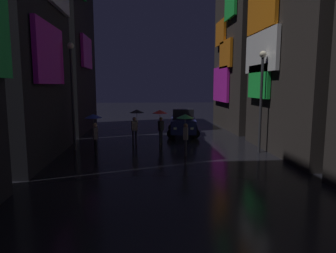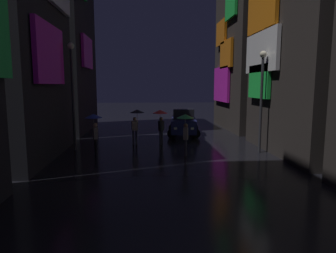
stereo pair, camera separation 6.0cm
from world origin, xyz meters
name	(u,v)px [view 2 (the right image)]	position (x,y,z in m)	size (l,w,h in m)	color
building_right_mid	(313,31)	(7.46, 12.84, 6.31)	(4.25, 7.64, 12.59)	#2D2826
building_right_far	(250,54)	(7.47, 21.89, 6.09)	(4.25, 7.78, 12.17)	#2D2826
pedestrian_foreground_left_red	(160,117)	(-0.17, 15.52, 1.67)	(0.90, 0.90, 2.12)	#2D2D38
pedestrian_midstreet_centre_black	(136,117)	(-1.61, 15.88, 1.67)	(0.90, 0.90, 2.12)	#2D2D38
pedestrian_far_right_green	(185,123)	(0.95, 12.67, 1.67)	(0.90, 0.90, 2.12)	#2D2D38
pedestrian_midstreet_left_blue	(94,123)	(-3.69, 13.18, 1.67)	(0.90, 0.90, 2.12)	black
car_distant	(184,122)	(1.69, 19.00, 0.93)	(2.58, 4.30, 1.92)	navy
streetlamp_right_far	(262,90)	(5.00, 13.02, 3.35)	(0.36, 0.36, 5.33)	#2D2D33
streetlamp_left_far	(72,84)	(-5.00, 14.49, 3.62)	(0.36, 0.36, 5.84)	#2D2D33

